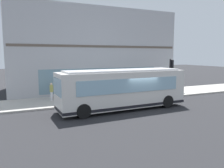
% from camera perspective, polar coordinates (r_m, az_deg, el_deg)
% --- Properties ---
extents(ground, '(120.00, 120.00, 0.00)m').
position_cam_1_polar(ground, '(17.62, 6.54, -6.32)').
color(ground, '#262628').
extents(sidewalk_curb, '(4.58, 40.00, 0.15)m').
position_cam_1_polar(sidewalk_curb, '(21.84, -0.10, -3.39)').
color(sidewalk_curb, '#B2ADA3').
rests_on(sidewalk_curb, ground).
extents(building_corner, '(9.40, 18.61, 9.18)m').
position_cam_1_polar(building_corner, '(27.94, -6.09, 8.24)').
color(building_corner, '#A8A8AD').
rests_on(building_corner, ground).
extents(city_bus_nearside, '(2.81, 10.10, 3.07)m').
position_cam_1_polar(city_bus_nearside, '(17.18, 2.78, -1.35)').
color(city_bus_nearside, silver).
rests_on(city_bus_nearside, ground).
extents(traffic_light_near_corner, '(0.32, 0.49, 3.63)m').
position_cam_1_polar(traffic_light_near_corner, '(22.90, 14.82, 3.46)').
color(traffic_light_near_corner, black).
rests_on(traffic_light_near_corner, sidewalk_curb).
extents(fire_hydrant, '(0.35, 0.35, 0.74)m').
position_cam_1_polar(fire_hydrant, '(23.64, 8.23, -1.55)').
color(fire_hydrant, gold).
rests_on(fire_hydrant, sidewalk_curb).
extents(pedestrian_walking_along_curb, '(0.32, 0.32, 1.58)m').
position_cam_1_polar(pedestrian_walking_along_curb, '(20.56, -15.19, -1.58)').
color(pedestrian_walking_along_curb, silver).
rests_on(pedestrian_walking_along_curb, sidewalk_curb).
extents(pedestrian_by_light_pole, '(0.32, 0.32, 1.75)m').
position_cam_1_polar(pedestrian_by_light_pole, '(24.06, 11.67, 0.08)').
color(pedestrian_by_light_pole, black).
rests_on(pedestrian_by_light_pole, sidewalk_curb).
extents(newspaper_vending_box, '(0.44, 0.42, 0.90)m').
position_cam_1_polar(newspaper_vending_box, '(20.94, -11.73, -2.54)').
color(newspaper_vending_box, '#BF3F19').
rests_on(newspaper_vending_box, sidewalk_curb).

